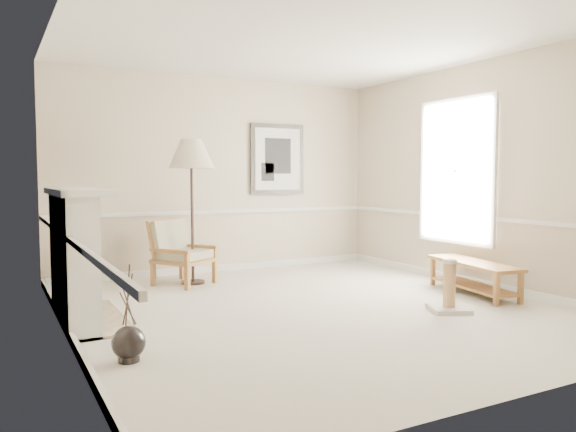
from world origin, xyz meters
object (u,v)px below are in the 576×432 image
Objects in this scene: floor_lamp at (192,158)px; bench at (473,272)px; floor_vase at (129,344)px; armchair at (178,249)px; scratching_post at (449,295)px.

floor_lamp reaches higher than bench.
floor_vase is 4.29m from bench.
floor_vase is at bearing -146.31° from armchair.
scratching_post is at bearing 0.85° from floor_vase.
armchair reaches higher than bench.
scratching_post is (1.89, -2.78, -1.50)m from floor_lamp.
bench is at bearing -70.52° from armchair.
floor_lamp is (0.17, -0.07, 1.21)m from armchair.
armchair is at bearing 66.06° from floor_vase.
floor_lamp reaches higher than scratching_post.
floor_vase reaches higher than bench.
bench is 1.04m from scratching_post.
floor_lamp is 3.68m from scratching_post.
floor_lamp is 3.85m from bench.
armchair is 1.22m from floor_lamp.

